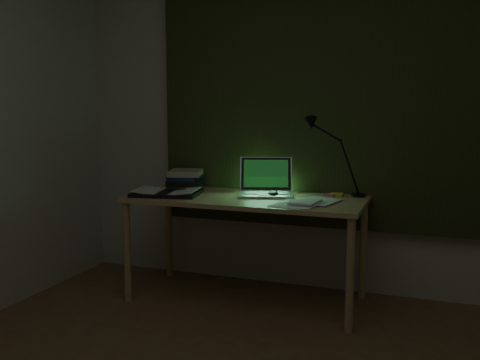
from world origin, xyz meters
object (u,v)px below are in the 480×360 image
(desk, at_px, (246,249))
(desk_lamp, at_px, (360,159))
(open_textbook, at_px, (167,192))
(book_stack, at_px, (185,179))
(loose_papers, at_px, (298,201))
(laptop, at_px, (266,177))

(desk, relative_size, desk_lamp, 3.08)
(open_textbook, height_order, book_stack, book_stack)
(open_textbook, height_order, loose_papers, open_textbook)
(open_textbook, relative_size, desk_lamp, 0.87)
(desk, distance_m, loose_papers, 0.52)
(desk, xyz_separation_m, desk_lamp, (0.68, 0.27, 0.59))
(open_textbook, xyz_separation_m, book_stack, (0.00, 0.28, 0.05))
(book_stack, distance_m, desk_lamp, 1.22)
(desk, bearing_deg, loose_papers, -14.57)
(laptop, height_order, desk_lamp, desk_lamp)
(desk, distance_m, desk_lamp, 0.94)
(loose_papers, bearing_deg, book_stack, 162.83)
(desk, height_order, open_textbook, open_textbook)
(loose_papers, height_order, desk_lamp, desk_lamp)
(open_textbook, bearing_deg, desk_lamp, 6.45)
(book_stack, distance_m, loose_papers, 0.94)
(laptop, bearing_deg, desk_lamp, 0.25)
(desk, bearing_deg, book_stack, 161.04)
(laptop, height_order, open_textbook, laptop)
(desk, xyz_separation_m, open_textbook, (-0.52, -0.10, 0.36))
(loose_papers, xyz_separation_m, desk_lamp, (0.32, 0.36, 0.24))
(book_stack, xyz_separation_m, desk_lamp, (1.21, 0.09, 0.18))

